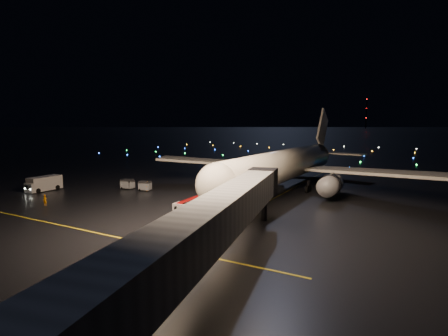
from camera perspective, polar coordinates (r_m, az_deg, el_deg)
The scene contains 20 objects.
ground at distance 337.65m, azimuth 23.43°, elevation 4.73°, with size 2000.00×2000.00×0.00m, color black.
lane_centre at distance 55.86m, azimuth 7.69°, elevation -5.17°, with size 0.25×80.00×0.02m, color gold.
lane_cross at distance 46.33m, azimuth -25.15°, elevation -8.44°, with size 60.00×0.25×0.02m, color gold.
jet_bridge at distance 17.96m, azimuth -13.40°, elevation -22.12°, with size 14.00×58.00×6.60m, color #9A9A9B, non-canonical shape.
airliner at distance 64.86m, azimuth 10.88°, elevation 3.39°, with size 54.51×51.78×15.44m, color white, non-canonical shape.
pushback_tug at distance 34.59m, azimuth -6.80°, elevation -11.22°, with size 4.56×2.39×2.17m, color beige.
belt_loader at distance 48.75m, azimuth -5.87°, elevation -5.20°, with size 6.18×1.69×3.00m, color beige, non-canonical shape.
service_truck at distance 70.37m, azimuth -27.21°, elevation -2.25°, with size 2.24×7.10×2.62m, color beige.
crew_a at distance 57.85m, azimuth -27.20°, elevation -4.69°, with size 0.59×0.39×1.61m, color orange.
crew_b at distance 68.70m, azimuth -28.45°, elevation -2.93°, with size 0.83×0.65×1.71m, color orange.
crew_c at distance 63.70m, azimuth -12.38°, elevation -2.92°, with size 1.04×0.43×1.78m, color orange.
safety_cone_0 at distance 57.31m, azimuth 0.53°, elevation -4.54°, with size 0.44×0.44×0.50m, color #F44612.
safety_cone_1 at distance 68.52m, azimuth 0.06°, elevation -2.58°, with size 0.41×0.41×0.47m, color #F44612.
safety_cone_2 at distance 64.16m, azimuth 0.82°, elevation -3.23°, with size 0.48×0.48×0.55m, color #F44612.
safety_cone_3 at distance 83.85m, azimuth -3.29°, elevation -0.75°, with size 0.42×0.42×0.48m, color #F44612.
radio_mast at distance 781.59m, azimuth 22.22°, elevation 8.30°, with size 1.80×1.80×64.00m, color black.
taxiway_lights at distance 145.89m, azimuth 16.18°, elevation 2.41°, with size 164.00×92.00×0.36m, color black, non-canonical shape.
baggage_cart_0 at distance 66.73m, azimuth -15.52°, elevation -2.54°, with size 2.12×1.48×1.80m, color gray.
baggage_cart_1 at distance 64.20m, azimuth -12.77°, elevation -2.87°, with size 2.02×1.41×1.71m, color gray.
baggage_cart_2 at distance 66.68m, azimuth -15.28°, elevation -2.62°, with size 1.89×1.32×1.61m, color gray.
Camera 1 is at (31.42, -35.96, 12.09)m, focal length 28.00 mm.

